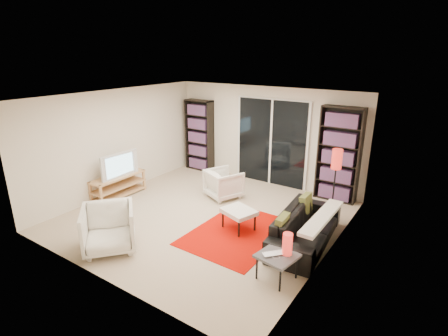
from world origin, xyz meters
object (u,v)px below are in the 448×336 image
at_px(bookshelf_left, 199,135).
at_px(floor_lamp, 336,166).
at_px(bookshelf_right, 339,155).
at_px(sofa, 306,227).
at_px(side_table, 277,257).
at_px(armchair_front, 109,228).
at_px(armchair_back, 224,184).
at_px(tv_stand, 119,185).
at_px(ottoman, 239,212).

xyz_separation_m(bookshelf_left, floor_lamp, (4.09, -0.99, 0.13)).
bearing_deg(bookshelf_right, sofa, -85.92).
relative_size(sofa, side_table, 3.36).
bearing_deg(armchair_front, armchair_back, 33.97).
relative_size(tv_stand, floor_lamp, 0.91).
relative_size(bookshelf_right, armchair_front, 2.48).
relative_size(bookshelf_right, ottoman, 2.95).
xyz_separation_m(ottoman, floor_lamp, (1.30, 1.42, 0.76)).
height_order(tv_stand, side_table, tv_stand).
xyz_separation_m(tv_stand, armchair_back, (2.04, 1.31, 0.06)).
xyz_separation_m(bookshelf_right, tv_stand, (-4.19, -2.61, -0.79)).
relative_size(bookshelf_left, floor_lamp, 1.35).
relative_size(ottoman, side_table, 1.19).
xyz_separation_m(sofa, floor_lamp, (0.09, 1.18, 0.81)).
relative_size(armchair_back, side_table, 1.20).
relative_size(armchair_front, floor_lamp, 0.59).
height_order(tv_stand, ottoman, tv_stand).
xyz_separation_m(side_table, floor_lamp, (0.04, 2.39, 0.75)).
height_order(tv_stand, armchair_back, armchair_back).
bearing_deg(floor_lamp, bookshelf_left, 166.36).
bearing_deg(bookshelf_left, sofa, -28.47).
distance_m(side_table, floor_lamp, 2.51).
bearing_deg(side_table, ottoman, 142.29).
distance_m(bookshelf_left, bookshelf_right, 3.85).
distance_m(bookshelf_left, side_table, 5.31).
bearing_deg(armchair_back, tv_stand, 56.56).
height_order(sofa, armchair_front, armchair_front).
distance_m(sofa, ottoman, 1.24).
bearing_deg(armchair_back, side_table, 162.16).
bearing_deg(side_table, bookshelf_left, 140.09).
height_order(sofa, floor_lamp, floor_lamp).
height_order(bookshelf_right, ottoman, bookshelf_right).
bearing_deg(armchair_front, bookshelf_left, 58.51).
bearing_deg(bookshelf_left, bookshelf_right, -0.00).
distance_m(sofa, armchair_back, 2.46).
bearing_deg(bookshelf_right, ottoman, -113.70).
relative_size(bookshelf_left, side_table, 3.26).
relative_size(tv_stand, sofa, 0.65).
bearing_deg(tv_stand, armchair_front, -43.50).
height_order(bookshelf_left, tv_stand, bookshelf_left).
bearing_deg(sofa, armchair_front, 122.82).
relative_size(armchair_back, ottoman, 1.01).
xyz_separation_m(sofa, armchair_front, (-2.65, -2.05, 0.09)).
bearing_deg(floor_lamp, armchair_front, -130.27).
relative_size(bookshelf_right, side_table, 3.51).
bearing_deg(sofa, bookshelf_right, -0.83).
distance_m(bookshelf_right, side_table, 3.46).
xyz_separation_m(bookshelf_right, floor_lamp, (0.24, -0.99, 0.05)).
distance_m(tv_stand, side_table, 4.45).
relative_size(bookshelf_left, bookshelf_right, 0.93).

